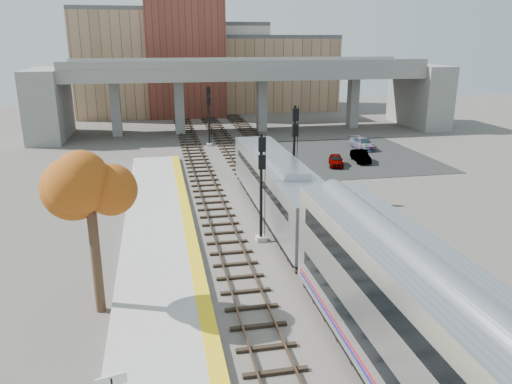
{
  "coord_description": "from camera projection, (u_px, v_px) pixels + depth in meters",
  "views": [
    {
      "loc": [
        -7.02,
        -21.03,
        11.95
      ],
      "look_at": [
        -0.98,
        9.12,
        2.5
      ],
      "focal_mm": 35.0,
      "sensor_mm": 36.0,
      "label": 1
    }
  ],
  "objects": [
    {
      "name": "car_c",
      "position": [
        363.0,
        143.0,
        56.36
      ],
      "size": [
        2.18,
        4.42,
        1.24
      ],
      "primitive_type": "imported",
      "rotation": [
        0.0,
        0.0,
        0.11
      ],
      "color": "#99999E",
      "rests_on": "parking_lot"
    },
    {
      "name": "platform",
      "position": [
        162.0,
        304.0,
        23.12
      ],
      "size": [
        4.5,
        60.0,
        0.35
      ],
      "primitive_type": "cube",
      "color": "#9E9E99",
      "rests_on": "ground"
    },
    {
      "name": "yellow_strip",
      "position": [
        203.0,
        297.0,
        23.43
      ],
      "size": [
        0.7,
        60.0,
        0.01
      ],
      "primitive_type": "cube",
      "color": "yellow",
      "rests_on": "platform"
    },
    {
      "name": "ground",
      "position": [
        312.0,
        293.0,
        24.54
      ],
      "size": [
        160.0,
        160.0,
        0.0
      ],
      "primitive_type": "plane",
      "color": "#47423D",
      "rests_on": "ground"
    },
    {
      "name": "car_b",
      "position": [
        361.0,
        156.0,
        50.31
      ],
      "size": [
        1.6,
        3.68,
        1.18
      ],
      "primitive_type": "imported",
      "rotation": [
        0.0,
        0.0,
        -0.1
      ],
      "color": "#99999E",
      "rests_on": "parking_lot"
    },
    {
      "name": "signal_mast_mid",
      "position": [
        294.0,
        154.0,
        37.49
      ],
      "size": [
        0.6,
        0.64,
        7.29
      ],
      "color": "#9E9E99",
      "rests_on": "ground"
    },
    {
      "name": "locomotive",
      "position": [
        279.0,
        186.0,
        34.29
      ],
      "size": [
        3.02,
        19.05,
        4.1
      ],
      "color": "#A8AAB2",
      "rests_on": "ground"
    },
    {
      "name": "tree",
      "position": [
        89.0,
        185.0,
        21.16
      ],
      "size": [
        3.6,
        3.6,
        8.11
      ],
      "color": "#382619",
      "rests_on": "ground"
    },
    {
      "name": "parking_lot",
      "position": [
        358.0,
        155.0,
        53.4
      ],
      "size": [
        14.0,
        18.0,
        0.04
      ],
      "primitive_type": "cube",
      "color": "black",
      "rests_on": "ground"
    },
    {
      "name": "signal_mast_near",
      "position": [
        261.0,
        191.0,
        29.82
      ],
      "size": [
        0.6,
        0.64,
        6.69
      ],
      "color": "#9E9E99",
      "rests_on": "ground"
    },
    {
      "name": "car_a",
      "position": [
        336.0,
        160.0,
        48.75
      ],
      "size": [
        2.24,
        3.58,
        1.14
      ],
      "primitive_type": "imported",
      "rotation": [
        0.0,
        0.0,
        -0.29
      ],
      "color": "#99999E",
      "rests_on": "parking_lot"
    },
    {
      "name": "buildings_far",
      "position": [
        203.0,
        64.0,
        84.85
      ],
      "size": [
        43.0,
        21.0,
        20.6
      ],
      "color": "tan",
      "rests_on": "ground"
    },
    {
      "name": "tracks",
      "position": [
        273.0,
        209.0,
        36.4
      ],
      "size": [
        10.7,
        95.0,
        0.25
      ],
      "color": "black",
      "rests_on": "ground"
    },
    {
      "name": "signal_mast_far",
      "position": [
        209.0,
        117.0,
        57.17
      ],
      "size": [
        0.6,
        0.64,
        6.92
      ],
      "color": "#9E9E99",
      "rests_on": "ground"
    },
    {
      "name": "overpass",
      "position": [
        246.0,
        87.0,
        65.93
      ],
      "size": [
        54.0,
        12.0,
        9.5
      ],
      "color": "slate",
      "rests_on": "ground"
    }
  ]
}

